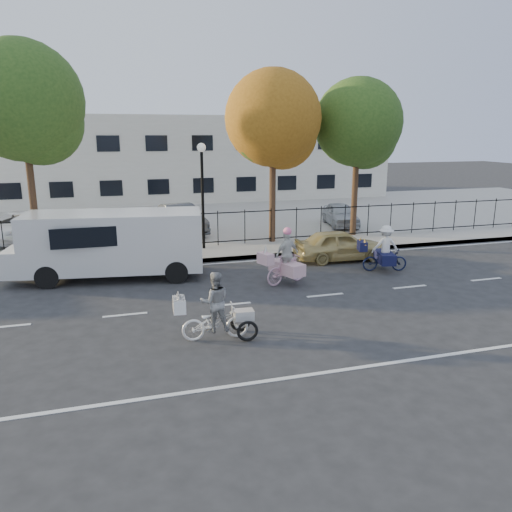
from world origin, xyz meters
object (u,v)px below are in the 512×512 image
object	(u,v)px
lot_car_b	(19,226)
white_van	(111,242)
unicorn_bike	(286,263)
bull_bike	(384,253)
gold_sedan	(340,245)
lamppost	(202,177)
pedestrian	(42,242)
lot_car_c	(181,219)
lot_car_d	(340,214)
zebra_trike	(215,313)

from	to	relation	value
lot_car_b	white_van	bearing A→B (deg)	-38.54
unicorn_bike	bull_bike	bearing A→B (deg)	-103.31
unicorn_bike	gold_sedan	bearing A→B (deg)	-73.19
lamppost	gold_sedan	bearing A→B (deg)	-31.43
white_van	pedestrian	xyz separation A→B (m)	(-2.44, 2.07, -0.29)
gold_sedan	lot_car_c	bearing A→B (deg)	41.97
lot_car_c	lot_car_d	bearing A→B (deg)	-15.06
zebra_trike	unicorn_bike	size ratio (longest dim) A/B	1.03
lamppost	gold_sedan	world-z (taller)	lamppost
white_van	lot_car_c	xyz separation A→B (m)	(3.29, 6.57, -0.43)
lot_car_b	lot_car_d	distance (m)	15.52
gold_sedan	lot_car_b	world-z (taller)	lot_car_b
gold_sedan	pedestrian	xyz separation A→B (m)	(-11.02, 2.10, 0.36)
bull_bike	lot_car_d	size ratio (longest dim) A/B	0.54
lamppost	lot_car_c	distance (m)	4.32
pedestrian	zebra_trike	bearing A→B (deg)	108.17
unicorn_bike	lot_car_d	distance (m)	10.38
pedestrian	bull_bike	bearing A→B (deg)	149.85
lamppost	pedestrian	xyz separation A→B (m)	(-6.17, -0.86, -2.14)
pedestrian	lot_car_b	size ratio (longest dim) A/B	0.37
bull_bike	gold_sedan	distance (m)	2.04
zebra_trike	unicorn_bike	xyz separation A→B (m)	(3.19, 3.80, 0.05)
lamppost	bull_bike	size ratio (longest dim) A/B	2.33
zebra_trike	bull_bike	distance (m)	8.31
lamppost	bull_bike	distance (m)	7.85
zebra_trike	lot_car_b	xyz separation A→B (m)	(-6.25, 13.12, 0.12)
gold_sedan	pedestrian	world-z (taller)	pedestrian
pedestrian	lamppost	bearing A→B (deg)	176.27
pedestrian	lot_car_c	xyz separation A→B (m)	(5.73, 4.51, -0.14)
zebra_trike	lot_car_d	xyz separation A→B (m)	(9.24, 12.23, 0.09)
lamppost	zebra_trike	size ratio (longest dim) A/B	2.19
bull_bike	pedestrian	xyz separation A→B (m)	(-11.86, 3.96, 0.30)
bull_bike	lot_car_d	distance (m)	8.23
lamppost	pedestrian	size ratio (longest dim) A/B	2.64
unicorn_bike	bull_bike	size ratio (longest dim) A/B	1.04
lamppost	bull_bike	world-z (taller)	lamppost
lamppost	zebra_trike	bearing A→B (deg)	-98.98
unicorn_bike	lamppost	bearing A→B (deg)	-2.02
unicorn_bike	lot_car_b	xyz separation A→B (m)	(-9.44, 9.32, 0.07)
lot_car_c	unicorn_bike	bearing A→B (deg)	-87.78
lot_car_d	zebra_trike	bearing A→B (deg)	-116.04
lamppost	zebra_trike	world-z (taller)	lamppost
zebra_trike	lot_car_c	bearing A→B (deg)	-0.44
bull_bike	white_van	size ratio (longest dim) A/B	0.28
white_van	lot_car_b	xyz separation A→B (m)	(-3.96, 6.95, -0.48)
unicorn_bike	gold_sedan	size ratio (longest dim) A/B	0.54
zebra_trike	pedestrian	size ratio (longest dim) A/B	1.21
pedestrian	lot_car_c	world-z (taller)	pedestrian
unicorn_bike	lot_car_d	size ratio (longest dim) A/B	0.56
zebra_trike	pedestrian	bearing A→B (deg)	33.92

